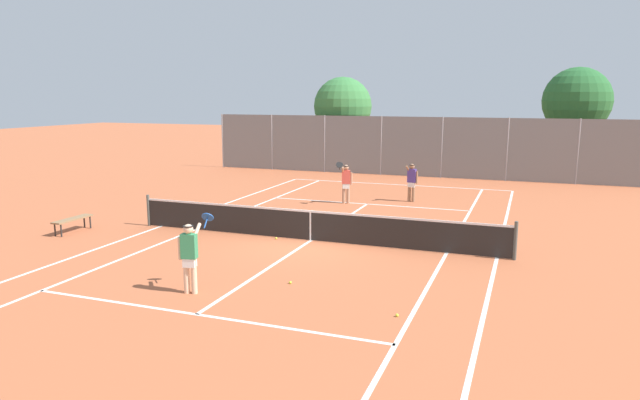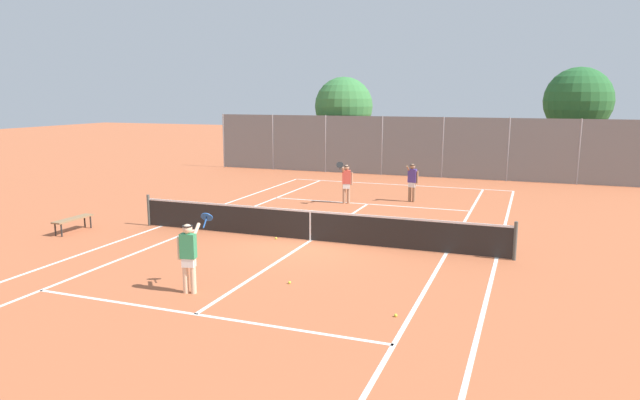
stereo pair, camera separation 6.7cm
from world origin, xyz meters
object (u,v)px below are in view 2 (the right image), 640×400
Objects in this scene: player_far_right at (412,180)px; loose_tennis_ball_0 at (441,245)px; courtside_bench at (73,220)px; tree_behind_left at (343,108)px; loose_tennis_ball_3 at (276,238)px; tree_behind_right at (580,103)px; tennis_net at (310,225)px; loose_tennis_ball_2 at (289,282)px; player_far_left at (346,181)px; player_near_side at (189,253)px; loose_tennis_ball_1 at (396,315)px.

player_far_right is 24.24× the size of loose_tennis_ball_0.
tree_behind_left is (2.96, 19.05, 3.25)m from courtside_bench.
loose_tennis_ball_0 is 0.04× the size of courtside_bench.
loose_tennis_ball_0 is (2.27, -6.76, -0.88)m from player_far_right.
tree_behind_right reaches higher than loose_tennis_ball_3.
loose_tennis_ball_3 is at bearing -168.86° from tennis_net.
loose_tennis_ball_0 is 5.55m from loose_tennis_ball_2.
player_far_right is 24.24× the size of loose_tennis_ball_3.
loose_tennis_ball_2 is 0.04× the size of courtside_bench.
loose_tennis_ball_3 is at bearing -91.69° from player_far_left.
loose_tennis_ball_2 is at bearing -79.44° from player_far_left.
tree_behind_left is (-3.65, 17.60, 3.62)m from loose_tennis_ball_3.
player_near_side is 26.88× the size of loose_tennis_ball_2.
player_far_right reaches higher than loose_tennis_ball_0.
loose_tennis_ball_1 is at bearing -69.12° from tree_behind_left.
player_far_left reaches higher than courtside_bench.
player_near_side is at bearing -111.50° from tree_behind_right.
loose_tennis_ball_1 is at bearing -52.79° from tennis_net.
loose_tennis_ball_1 and loose_tennis_ball_3 have the same top height.
loose_tennis_ball_0 is at bearing 52.68° from player_near_side.
player_far_right is 24.24× the size of loose_tennis_ball_1.
tree_behind_right is at bearing 75.23° from loose_tennis_ball_0.
loose_tennis_ball_1 is at bearing 2.85° from player_near_side.
player_far_left is 0.32× the size of tree_behind_left.
loose_tennis_ball_1 is 12.05m from courtside_bench.
loose_tennis_ball_2 is (-2.83, 1.13, 0.00)m from loose_tennis_ball_1.
player_near_side reaches higher than tennis_net.
player_far_right is at bearing 44.92° from courtside_bench.
tree_behind_right is at bearing 62.67° from loose_tennis_ball_3.
tennis_net is 4.12m from loose_tennis_ball_2.
tree_behind_right reaches higher than player_far_right.
player_near_side reaches higher than player_far_right.
tree_behind_left reaches higher than loose_tennis_ball_1.
loose_tennis_ball_1 is at bearing -79.81° from player_far_right.
tree_behind_right is (13.15, 0.79, 0.34)m from tree_behind_left.
tree_behind_right is at bearing 50.93° from courtside_bench.
player_far_left is 26.88× the size of loose_tennis_ball_2.
player_near_side is 7.77m from loose_tennis_ball_0.
courtside_bench is (-6.61, -1.45, 0.38)m from loose_tennis_ball_3.
loose_tennis_ball_0 is 0.01× the size of tree_behind_right.
loose_tennis_ball_3 is at bearing -117.33° from tree_behind_right.
tree_behind_left reaches higher than courtside_bench.
player_far_right is (2.46, 1.32, -0.02)m from player_far_left.
player_near_side is 4.78m from loose_tennis_ball_1.
player_far_right is 11.58m from loose_tennis_ball_2.
player_far_left is 10.45m from courtside_bench.
tree_behind_left is at bearing 99.71° from player_near_side.
player_far_right is 24.24× the size of loose_tennis_ball_2.
loose_tennis_ball_1 is at bearing -67.33° from player_far_left.
player_far_left is at bearing 90.25° from player_near_side.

